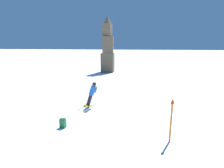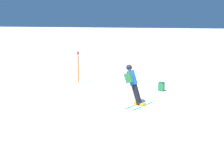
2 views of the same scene
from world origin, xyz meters
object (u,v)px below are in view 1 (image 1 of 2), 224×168
object	(u,v)px
rock_pillar	(108,49)
spare_backpack	(63,123)
trail_marker	(171,119)
skier	(92,93)

from	to	relation	value
rock_pillar	spare_backpack	distance (m)	19.33
rock_pillar	spare_backpack	world-z (taller)	rock_pillar
trail_marker	rock_pillar	bearing A→B (deg)	109.63
rock_pillar	trail_marker	size ratio (longest dim) A/B	4.30
skier	spare_backpack	world-z (taller)	skier
rock_pillar	spare_backpack	xyz separation A→B (m)	(1.68, -18.97, -3.29)
spare_backpack	trail_marker	bearing A→B (deg)	1.05
trail_marker	spare_backpack	bearing A→B (deg)	175.45
skier	trail_marker	bearing A→B (deg)	-22.64
spare_backpack	trail_marker	size ratio (longest dim) A/B	0.25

